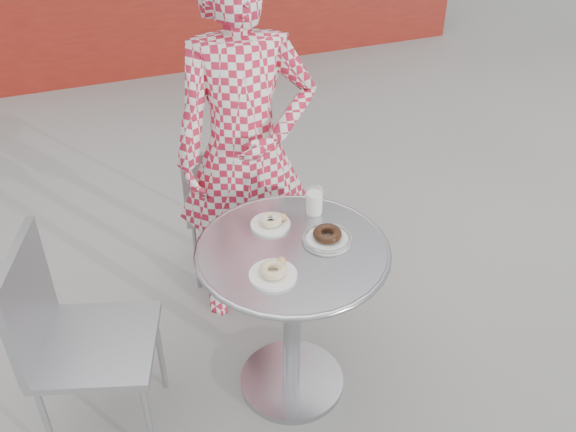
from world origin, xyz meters
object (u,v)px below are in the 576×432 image
object	(u,v)px
plate_near	(273,272)
milk_cup	(314,202)
seated_person	(245,152)
plate_far	(271,222)
chair_left	(102,378)
bistro_table	(292,286)
chair_far	(229,230)
plate_checker	(327,237)

from	to	relation	value
plate_near	milk_cup	bearing A→B (deg)	47.35
seated_person	milk_cup	size ratio (longest dim) A/B	15.07
plate_far	milk_cup	size ratio (longest dim) A/B	1.39
chair_left	milk_cup	xyz separation A→B (m)	(0.94, 0.13, 0.53)
bistro_table	chair_far	distance (m)	0.93
bistro_table	chair_left	bearing A→B (deg)	175.25
chair_left	milk_cup	world-z (taller)	chair_left
chair_left	plate_far	xyz separation A→B (m)	(0.75, 0.11, 0.49)
chair_far	plate_far	bearing A→B (deg)	106.93
seated_person	plate_checker	xyz separation A→B (m)	(0.14, -0.59, -0.09)
seated_person	plate_near	bearing A→B (deg)	-91.61
milk_cup	chair_left	bearing A→B (deg)	-172.41
chair_far	chair_left	world-z (taller)	chair_left
chair_left	plate_near	bearing A→B (deg)	-88.20
chair_left	bistro_table	bearing A→B (deg)	-77.22
bistro_table	plate_far	distance (m)	0.27
plate_checker	bistro_table	bearing A→B (deg)	-179.17
chair_far	plate_far	distance (m)	0.87
seated_person	plate_near	size ratio (longest dim) A/B	9.92
plate_far	seated_person	bearing A→B (deg)	85.86
milk_cup	seated_person	bearing A→B (deg)	111.71
bistro_table	seated_person	distance (m)	0.66
plate_near	seated_person	bearing A→B (deg)	80.07
chair_left	plate_checker	bearing A→B (deg)	-76.35
plate_checker	milk_cup	xyz separation A→B (m)	(0.02, 0.19, 0.04)
chair_left	plate_far	distance (m)	0.91
plate_near	chair_far	bearing A→B (deg)	84.45
plate_checker	milk_cup	world-z (taller)	milk_cup
bistro_table	chair_left	world-z (taller)	chair_left
seated_person	plate_checker	size ratio (longest dim) A/B	8.86
chair_left	seated_person	bearing A→B (deg)	-38.35
bistro_table	seated_person	bearing A→B (deg)	89.40
bistro_table	chair_far	world-z (taller)	chair_far
chair_far	seated_person	world-z (taller)	seated_person
plate_near	bistro_table	bearing A→B (deg)	45.37
chair_left	plate_near	size ratio (longest dim) A/B	5.27
bistro_table	milk_cup	xyz separation A→B (m)	(0.17, 0.19, 0.24)
bistro_table	chair_far	size ratio (longest dim) A/B	0.94
plate_far	milk_cup	distance (m)	0.20
plate_far	chair_far	bearing A→B (deg)	89.88
chair_left	plate_near	distance (m)	0.84
bistro_table	seated_person	world-z (taller)	seated_person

